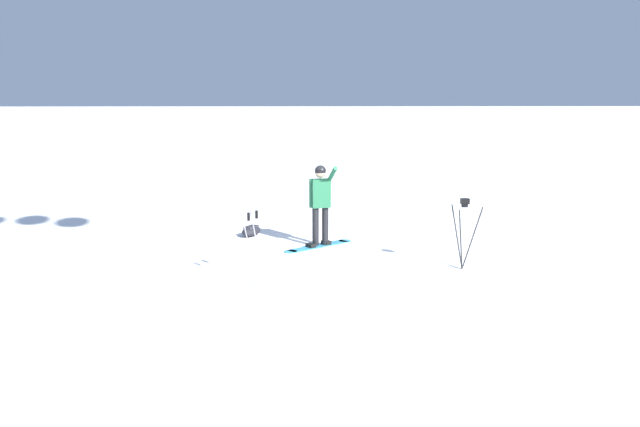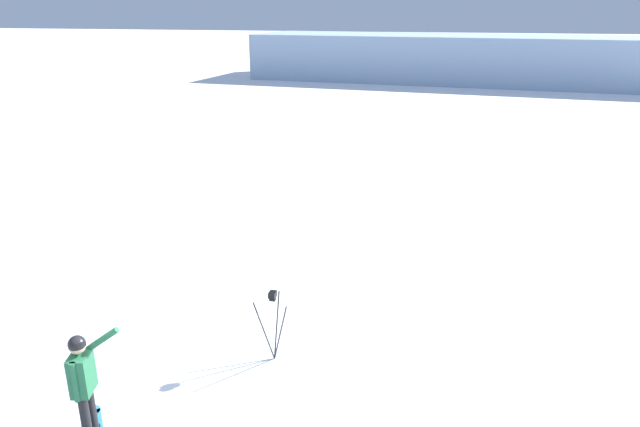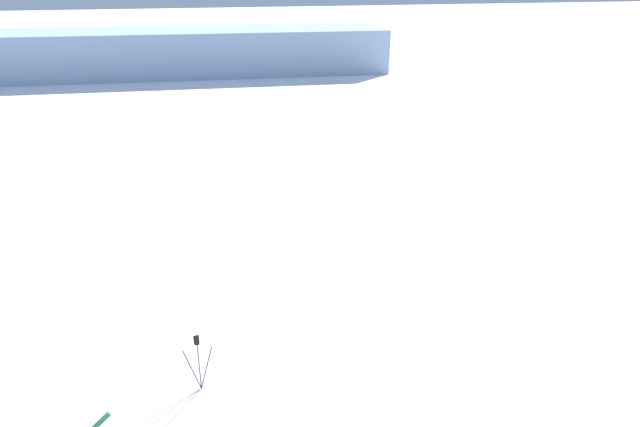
% 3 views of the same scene
% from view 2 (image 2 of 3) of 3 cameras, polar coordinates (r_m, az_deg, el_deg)
% --- Properties ---
extents(snowboarder, '(0.66, 0.60, 1.81)m').
position_cam_2_polar(snowboarder, '(9.12, -22.43, -14.84)').
color(snowboarder, black).
rests_on(snowboarder, ground_plane).
extents(camera_tripod, '(0.64, 0.55, 1.37)m').
position_cam_2_polar(camera_tripod, '(10.36, -4.67, -9.66)').
color(camera_tripod, '#262628').
rests_on(camera_tripod, ground_plane).
extents(distant_ridge, '(35.40, 11.71, 3.82)m').
position_cam_2_polar(distant_ridge, '(52.50, 13.41, 14.74)').
color(distant_ridge, '#9CB4CE').
rests_on(distant_ridge, ground_plane).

